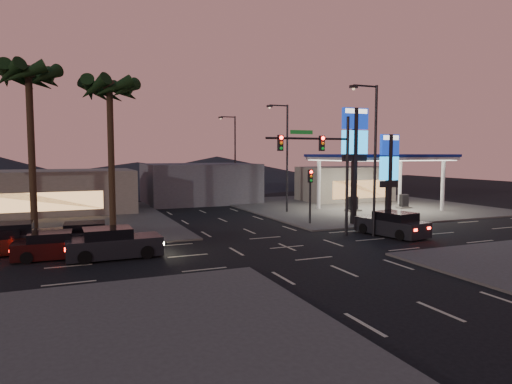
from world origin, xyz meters
name	(u,v)px	position (x,y,z in m)	size (l,w,h in m)	color
ground	(287,247)	(0.00, 0.00, 0.00)	(140.00, 140.00, 0.00)	black
corner_lot_ne	(355,206)	(16.00, 16.00, 0.06)	(24.00, 24.00, 0.12)	#47443F
corner_lot_nw	(12,224)	(-16.00, 16.00, 0.06)	(24.00, 24.00, 0.12)	#47443F
gas_station	(380,158)	(16.00, 12.00, 5.08)	(12.20, 8.20, 5.47)	silver
convenience_store	(345,184)	(18.00, 21.00, 2.00)	(10.00, 6.00, 4.00)	#726B5B
pylon_sign_tall	(355,142)	(8.50, 5.50, 6.39)	(2.20, 0.35, 9.00)	black
pylon_sign_short	(389,165)	(11.00, 4.50, 4.66)	(1.60, 0.35, 7.00)	black
traffic_signal_mast	(325,158)	(3.76, 1.99, 5.23)	(6.10, 0.39, 8.00)	black
pedestal_signal	(310,187)	(5.50, 6.98, 2.92)	(0.32, 0.39, 4.30)	black
streetlight_near	(373,151)	(6.79, 1.00, 5.72)	(2.14, 0.25, 10.00)	black
streetlight_mid	(285,152)	(6.79, 14.00, 5.72)	(2.14, 0.25, 10.00)	black
streetlight_far	(234,152)	(6.79, 28.00, 5.72)	(2.14, 0.25, 10.00)	black
palm_a	(110,97)	(-9.00, 9.50, 9.43)	(4.41, 4.41, 10.86)	black
palm_b	(29,85)	(-14.00, 9.50, 9.97)	(4.41, 4.41, 11.46)	black
building_far_west	(42,192)	(-14.00, 22.00, 2.00)	(16.00, 8.00, 4.00)	#726B5B
building_far_mid	(200,183)	(2.00, 26.00, 2.20)	(12.00, 9.00, 4.40)	#4C4C51
hill_right	(217,169)	(15.00, 60.00, 2.50)	(50.00, 50.00, 5.00)	black
hill_center	(138,173)	(0.00, 60.00, 2.00)	(60.00, 60.00, 4.00)	black
car_lane_a_front	(113,244)	(-9.79, 1.08, 0.75)	(5.05, 2.23, 1.63)	black
car_lane_a_mid	(55,246)	(-12.61, 2.14, 0.66)	(4.44, 2.01, 1.42)	black
car_lane_b_front	(89,236)	(-10.82, 4.34, 0.70)	(4.72, 2.19, 1.51)	#4E4E50
car_lane_b_mid	(14,239)	(-14.78, 4.57, 0.78)	(5.21, 2.26, 1.69)	black
car_lane_b_rear	(3,243)	(-15.26, 4.18, 0.66)	(4.49, 2.11, 1.43)	black
suv_station	(392,225)	(8.25, 0.64, 0.76)	(2.95, 5.20, 1.64)	black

